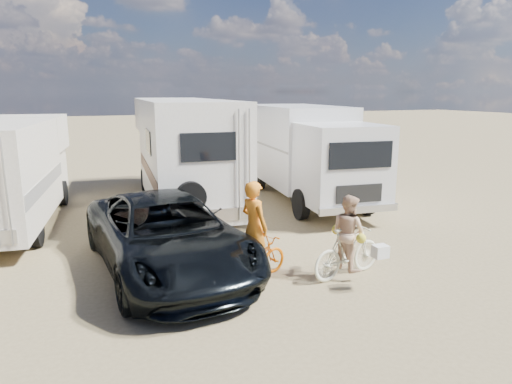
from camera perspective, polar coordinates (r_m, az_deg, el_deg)
name	(u,v)px	position (r m, az deg, el deg)	size (l,w,h in m)	color
ground	(275,292)	(8.95, 2.36, -12.39)	(140.00, 140.00, 0.00)	#8F7C55
rv_main	(182,153)	(15.39, -9.21, 4.82)	(2.46, 8.67, 3.52)	silver
rv_left	(3,174)	(14.60, -29.07, 1.94)	(2.56, 7.26, 2.99)	beige
box_truck	(308,154)	(15.90, 6.52, 4.69)	(2.47, 7.45, 3.27)	silver
dark_suv	(167,235)	(9.86, -11.11, -5.26)	(2.66, 5.77, 1.60)	black
bike_man	(254,259)	(9.36, -0.22, -8.40)	(0.57, 1.63, 0.86)	#C85400
bike_woman	(348,252)	(9.64, 11.40, -7.35)	(0.50, 1.78, 1.07)	beige
rider_man	(254,235)	(9.19, -0.23, -5.44)	(0.68, 0.45, 1.87)	orange
rider_woman	(348,241)	(9.56, 11.46, -5.98)	(0.76, 0.59, 1.55)	tan
bike_parked	(314,195)	(15.06, 7.33, -0.42)	(0.57, 1.64, 0.86)	#282B28
cooler	(181,240)	(11.29, -9.35, -5.95)	(0.58, 0.42, 0.46)	navy
crate	(216,235)	(11.75, -5.08, -5.42)	(0.41, 0.41, 0.33)	olive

